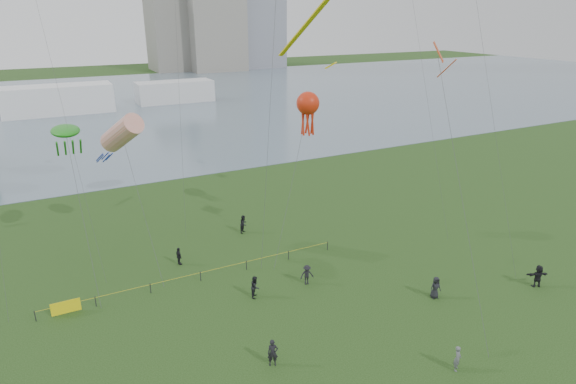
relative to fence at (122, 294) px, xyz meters
name	(u,v)px	position (x,y,z in m)	size (l,w,h in m)	color
ground_plane	(361,363)	(12.04, -13.96, -0.55)	(400.00, 400.00, 0.00)	#1A3611
lake	(115,105)	(12.04, 86.04, -0.53)	(400.00, 120.00, 0.08)	slate
building_mid	(212,17)	(58.04, 148.04, 18.45)	(20.00, 20.00, 38.00)	gray
building_low	(172,32)	(44.04, 154.04, 13.45)	(16.00, 18.00, 28.00)	slate
pavilion_left	(58,100)	(0.04, 81.04, 2.45)	(22.00, 8.00, 6.00)	white
pavilion_right	(175,92)	(26.04, 84.04, 1.95)	(18.00, 7.00, 5.00)	silver
fence	(122,294)	(0.00, 0.00, 0.00)	(24.07, 0.07, 1.05)	black
kite_flyer	(458,358)	(16.83, -17.10, 0.28)	(0.61, 0.40, 1.67)	#585C60
spectator_a	(255,287)	(9.15, -4.14, 0.32)	(0.85, 0.66, 1.75)	black
spectator_b	(307,275)	(13.54, -4.34, 0.28)	(1.08, 0.62, 1.68)	black
spectator_c	(179,256)	(5.30, 3.45, 0.24)	(0.94, 0.39, 1.60)	black
spectator_d	(435,287)	(21.27, -10.47, 0.32)	(0.86, 0.56, 1.75)	black
spectator_e	(538,276)	(29.60, -12.93, 0.38)	(1.73, 0.55, 1.87)	black
spectator_f	(273,353)	(7.07, -11.65, 0.34)	(0.65, 0.43, 1.78)	black
spectator_g	(244,224)	(12.72, 6.97, 0.35)	(0.88, 0.69, 1.81)	black
kite_windsock	(122,133)	(2.57, 8.65, 10.22)	(4.28, 10.89, 12.72)	#3F3F42
kite_creature	(65,131)	(-1.79, 7.49, 11.09)	(2.17, 9.97, 12.07)	#3F3F42
kite_octopus	(308,104)	(18.36, 4.45, 12.08)	(7.22, 6.55, 13.77)	#3F3F42
kite_delta	(441,66)	(21.11, -8.75, 16.51)	(2.54, 9.81, 18.59)	#3F3F42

